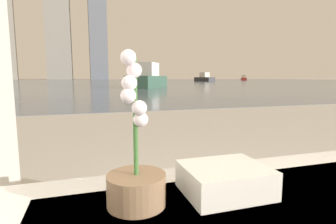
% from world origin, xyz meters
% --- Properties ---
extents(potted_orchid, '(0.15, 0.15, 0.40)m').
position_xyz_m(potted_orchid, '(-0.46, 0.85, 0.66)').
color(potted_orchid, '#8C6B4C').
rests_on(potted_orchid, bathtub).
extents(towel_stack, '(0.23, 0.19, 0.08)m').
position_xyz_m(towel_stack, '(-0.21, 0.85, 0.61)').
color(towel_stack, silver).
rests_on(towel_stack, bathtub).
extents(harbor_water, '(180.00, 110.00, 0.01)m').
position_xyz_m(harbor_water, '(0.00, 62.00, 0.01)').
color(harbor_water, slate).
rests_on(harbor_water, ground_plane).
extents(harbor_boat_0, '(2.87, 5.37, 1.91)m').
position_xyz_m(harbor_boat_0, '(23.80, 52.24, 0.68)').
color(harbor_boat_0, '#2D2D33').
rests_on(harbor_boat_0, harbor_water).
extents(harbor_boat_2, '(3.26, 4.29, 1.55)m').
position_xyz_m(harbor_boat_2, '(43.82, 67.86, 0.56)').
color(harbor_boat_2, maroon).
rests_on(harbor_boat_2, harbor_water).
extents(harbor_boat_3, '(4.71, 5.92, 2.15)m').
position_xyz_m(harbor_boat_3, '(4.57, 22.77, 0.77)').
color(harbor_boat_3, '#335647').
rests_on(harbor_boat_3, harbor_water).
extents(skyline_tower_2, '(9.19, 10.65, 54.39)m').
position_xyz_m(skyline_tower_2, '(-10.62, 118.00, 27.20)').
color(skyline_tower_2, gray).
rests_on(skyline_tower_2, ground_plane).
extents(skyline_tower_3, '(7.04, 13.83, 53.27)m').
position_xyz_m(skyline_tower_3, '(4.74, 118.00, 26.64)').
color(skyline_tower_3, slate).
rests_on(skyline_tower_3, ground_plane).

